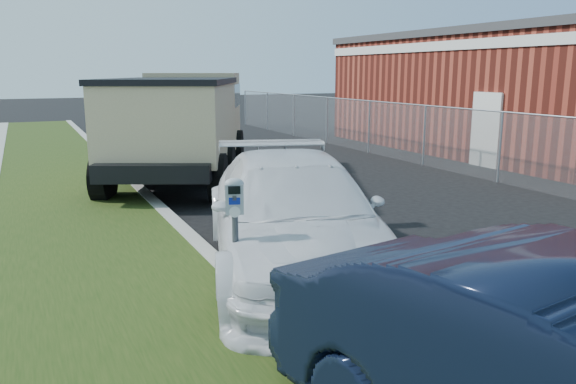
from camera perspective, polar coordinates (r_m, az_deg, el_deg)
name	(u,v)px	position (r m, az deg, el deg)	size (l,w,h in m)	color
ground	(401,261)	(8.64, 11.39, -6.92)	(120.00, 120.00, 0.00)	black
chainlink_fence	(425,124)	(17.46, 13.74, 6.77)	(0.06, 30.06, 30.00)	slate
brick_building	(542,91)	(22.32, 24.43, 9.36)	(9.20, 14.20, 4.17)	maroon
parking_meter	(235,216)	(6.16, -5.41, -2.42)	(0.24, 0.20, 1.52)	#3F4247
white_wagon	(291,214)	(7.94, 0.29, -2.28)	(2.27, 5.58, 1.62)	silver
dump_truck	(182,120)	(15.02, -10.71, 7.19)	(5.26, 7.43, 2.75)	black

